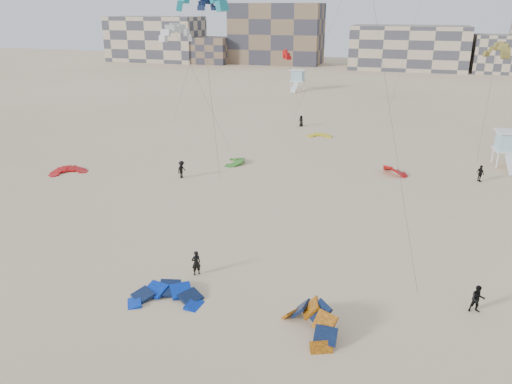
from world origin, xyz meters
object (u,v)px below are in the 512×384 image
(kitesurfer_main, at_px, (196,263))
(lifeguard_tower_near, at_px, (507,149))
(kite_ground_orange, at_px, (310,331))
(kite_ground_blue, at_px, (166,301))

(kitesurfer_main, xyz_separation_m, lifeguard_tower_near, (23.80, 33.06, 1.13))
(lifeguard_tower_near, bearing_deg, kite_ground_orange, -118.18)
(kite_ground_blue, relative_size, lifeguard_tower_near, 0.80)
(kite_ground_blue, bearing_deg, kitesurfer_main, 68.19)
(kite_ground_blue, bearing_deg, kite_ground_orange, -16.09)
(kite_ground_blue, relative_size, kitesurfer_main, 2.59)
(kitesurfer_main, distance_m, lifeguard_tower_near, 40.75)
(kite_ground_orange, distance_m, lifeguard_tower_near, 40.09)
(kite_ground_orange, bearing_deg, kitesurfer_main, -155.21)
(kite_ground_blue, distance_m, lifeguard_tower_near, 43.99)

